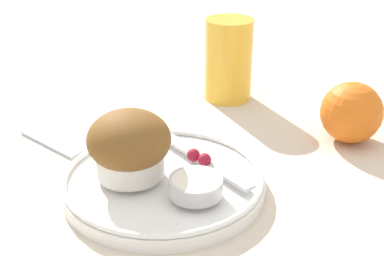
% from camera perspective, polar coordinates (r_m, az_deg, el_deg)
% --- Properties ---
extents(ground_plane, '(3.00, 3.00, 0.00)m').
position_cam_1_polar(ground_plane, '(0.59, -1.27, -6.03)').
color(ground_plane, beige).
extents(plate, '(0.22, 0.22, 0.02)m').
position_cam_1_polar(plate, '(0.57, -3.06, -5.72)').
color(plate, white).
rests_on(plate, ground_plane).
extents(muffin, '(0.09, 0.09, 0.07)m').
position_cam_1_polar(muffin, '(0.55, -6.70, -1.83)').
color(muffin, silver).
rests_on(muffin, plate).
extents(cream_ramekin, '(0.05, 0.05, 0.02)m').
position_cam_1_polar(cream_ramekin, '(0.53, 0.39, -6.14)').
color(cream_ramekin, silver).
rests_on(cream_ramekin, plate).
extents(berry_pair, '(0.03, 0.01, 0.01)m').
position_cam_1_polar(berry_pair, '(0.58, 0.82, -3.19)').
color(berry_pair, maroon).
rests_on(berry_pair, plate).
extents(butter_knife, '(0.17, 0.05, 0.00)m').
position_cam_1_polar(butter_knife, '(0.60, 0.46, -2.92)').
color(butter_knife, silver).
rests_on(butter_knife, plate).
extents(orange_fruit, '(0.08, 0.08, 0.08)m').
position_cam_1_polar(orange_fruit, '(0.69, 16.64, 1.60)').
color(orange_fruit, orange).
rests_on(orange_fruit, ground_plane).
extents(juice_glass, '(0.07, 0.07, 0.12)m').
position_cam_1_polar(juice_glass, '(0.79, 3.92, 7.29)').
color(juice_glass, gold).
rests_on(juice_glass, ground_plane).
extents(folded_napkin, '(0.10, 0.06, 0.01)m').
position_cam_1_polar(folded_napkin, '(0.70, -13.60, -0.84)').
color(folded_napkin, '#B2BCCC').
rests_on(folded_napkin, ground_plane).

